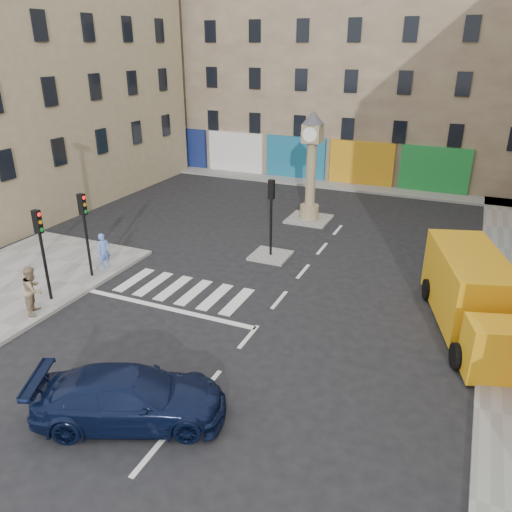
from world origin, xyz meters
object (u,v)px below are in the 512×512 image
Objects in this scene: clock_pillar at (311,160)px; pedestrian_blue at (104,251)px; traffic_light_left_far at (85,222)px; yellow_van at (472,295)px; navy_sedan at (130,397)px; traffic_light_left_near at (41,241)px; traffic_light_island at (271,206)px; pedestrian_tan at (33,290)px.

pedestrian_blue is (-6.26, -10.51, -2.58)m from clock_pillar.
traffic_light_left_far is 0.50× the size of yellow_van.
navy_sedan is 12.19m from yellow_van.
traffic_light_left_near is 2.25× the size of pedestrian_blue.
pedestrian_blue is at bearing 87.21° from traffic_light_left_far.
traffic_light_island is 10.77m from pedestrian_tan.
yellow_van is 4.47× the size of pedestrian_blue.
traffic_light_island is (6.30, 7.80, -0.03)m from traffic_light_left_near.
traffic_light_island is at bearing -90.00° from clock_pillar.
clock_pillar is (0.00, 6.00, 0.96)m from traffic_light_island.
traffic_light_left_near is 15.19m from clock_pillar.
navy_sedan is at bearing -142.92° from pedestrian_tan.
traffic_light_left_far is 0.61× the size of clock_pillar.
traffic_light_left_far is at bearing 171.72° from yellow_van.
traffic_light_left_near reaches higher than pedestrian_tan.
traffic_light_left_near reaches higher than traffic_light_island.
traffic_light_left_far reaches higher than yellow_van.
clock_pillar is 1.18× the size of navy_sedan.
traffic_light_left_near is 2.40m from traffic_light_left_far.
traffic_light_island is 7.88m from pedestrian_blue.
traffic_light_island is at bearing 40.60° from traffic_light_left_far.
traffic_light_left_near is 3.68m from pedestrian_blue.
yellow_van is 3.92× the size of pedestrian_tan.
traffic_light_left_far is 9.94m from navy_sedan.
traffic_light_left_near is 16.08m from yellow_van.
pedestrian_blue is at bearing -120.77° from clock_pillar.
clock_pillar is 13.02m from yellow_van.
traffic_light_island reaches higher than pedestrian_tan.
traffic_light_left_near is 1.00× the size of traffic_light_island.
traffic_light_left_far is at bearing 22.41° from navy_sedan.
clock_pillar is at bearing 61.06° from traffic_light_left_far.
navy_sedan is 7.56m from pedestrian_tan.
traffic_light_left_near is 10.03m from traffic_light_island.
traffic_light_left_near reaches higher than pedestrian_blue.
pedestrian_blue reaches higher than navy_sedan.
traffic_light_left_far is (0.00, 2.40, 0.00)m from traffic_light_left_near.
traffic_light_left_near is at bearing -179.76° from yellow_van.
clock_pillar is (6.30, 11.40, 0.93)m from traffic_light_left_far.
yellow_van is (15.32, 2.29, -1.35)m from traffic_light_left_far.
pedestrian_blue is at bearing 89.25° from traffic_light_left_near.
traffic_light_left_far is at bearing -139.40° from traffic_light_island.
clock_pillar is 16.17m from pedestrian_tan.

